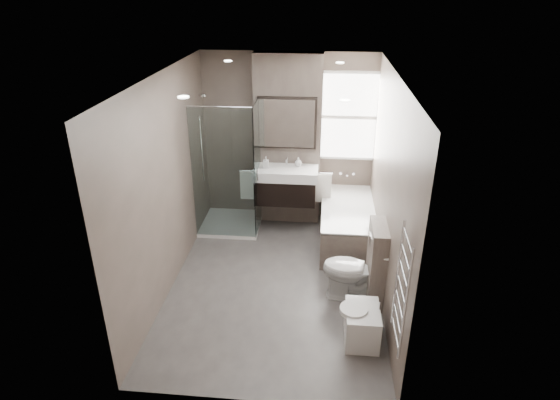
# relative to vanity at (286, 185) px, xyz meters

# --- Properties ---
(room) EXTENTS (2.70, 3.90, 2.70)m
(room) POSITION_rel_vanity_xyz_m (0.00, -1.43, 0.56)
(room) COLOR #4F4B49
(room) RESTS_ON ground
(vanity_pier) EXTENTS (1.00, 0.25, 2.60)m
(vanity_pier) POSITION_rel_vanity_xyz_m (0.00, 0.35, 0.56)
(vanity_pier) COLOR #61554C
(vanity_pier) RESTS_ON ground
(vanity) EXTENTS (0.95, 0.47, 0.66)m
(vanity) POSITION_rel_vanity_xyz_m (0.00, 0.00, 0.00)
(vanity) COLOR black
(vanity) RESTS_ON vanity_pier
(mirror_cabinet) EXTENTS (0.86, 0.08, 0.76)m
(mirror_cabinet) POSITION_rel_vanity_xyz_m (0.00, 0.19, 0.89)
(mirror_cabinet) COLOR black
(mirror_cabinet) RESTS_ON vanity_pier
(towel_left) EXTENTS (0.24, 0.06, 0.44)m
(towel_left) POSITION_rel_vanity_xyz_m (-0.56, -0.02, -0.02)
(towel_left) COLOR white
(towel_left) RESTS_ON vanity_pier
(towel_right) EXTENTS (0.24, 0.06, 0.44)m
(towel_right) POSITION_rel_vanity_xyz_m (0.56, -0.02, -0.02)
(towel_right) COLOR white
(towel_right) RESTS_ON vanity_pier
(shower_enclosure) EXTENTS (0.90, 0.90, 2.00)m
(shower_enclosure) POSITION_rel_vanity_xyz_m (-0.75, -0.08, -0.25)
(shower_enclosure) COLOR white
(shower_enclosure) RESTS_ON ground
(bathtub) EXTENTS (0.75, 1.60, 0.57)m
(bathtub) POSITION_rel_vanity_xyz_m (0.92, -0.33, -0.43)
(bathtub) COLOR #61554C
(bathtub) RESTS_ON ground
(window) EXTENTS (0.98, 0.06, 1.33)m
(window) POSITION_rel_vanity_xyz_m (0.90, 0.45, 0.93)
(window) COLOR white
(window) RESTS_ON room
(toilet) EXTENTS (0.83, 0.57, 0.78)m
(toilet) POSITION_rel_vanity_xyz_m (0.97, -1.68, -0.35)
(toilet) COLOR white
(toilet) RESTS_ON ground
(cistern_box) EXTENTS (0.19, 0.55, 1.00)m
(cistern_box) POSITION_rel_vanity_xyz_m (1.21, -1.68, -0.24)
(cistern_box) COLOR #61554C
(cistern_box) RESTS_ON ground
(bidet) EXTENTS (0.42, 0.49, 0.51)m
(bidet) POSITION_rel_vanity_xyz_m (1.01, -2.41, -0.53)
(bidet) COLOR white
(bidet) RESTS_ON ground
(towel_radiator) EXTENTS (0.03, 0.49, 1.10)m
(towel_radiator) POSITION_rel_vanity_xyz_m (1.25, -3.03, 0.38)
(towel_radiator) COLOR silver
(towel_radiator) RESTS_ON room
(soap_bottle_a) EXTENTS (0.08, 0.08, 0.17)m
(soap_bottle_a) POSITION_rel_vanity_xyz_m (-0.29, 0.00, 0.35)
(soap_bottle_a) COLOR white
(soap_bottle_a) RESTS_ON vanity
(soap_bottle_b) EXTENTS (0.10, 0.10, 0.13)m
(soap_bottle_b) POSITION_rel_vanity_xyz_m (0.18, 0.12, 0.33)
(soap_bottle_b) COLOR white
(soap_bottle_b) RESTS_ON vanity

